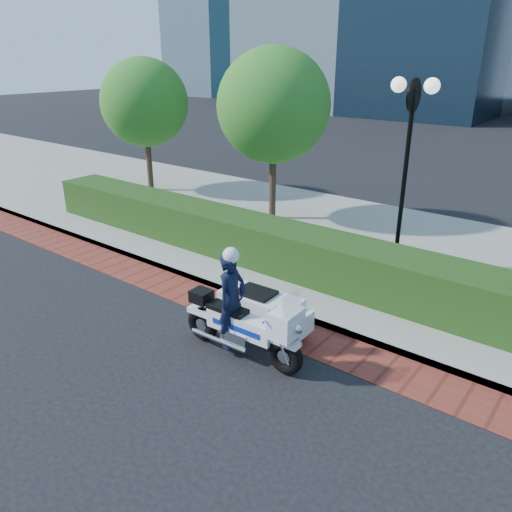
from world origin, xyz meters
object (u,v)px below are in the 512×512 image
Objects in this scene: tree_a at (144,103)px; tree_b at (274,106)px; lamppost at (408,147)px; police_motorcycle at (249,312)px.

tree_a is 5.50m from tree_b.
lamppost is at bearing -7.41° from tree_a.
tree_a is at bearing 172.59° from lamppost.
lamppost is at bearing -16.11° from tree_b.
lamppost is 0.86× the size of tree_b.
lamppost is 0.92× the size of tree_a.
police_motorcycle is (9.25, -5.81, -2.56)m from tree_a.
tree_a is 1.91× the size of police_motorcycle.
tree_a is 0.94× the size of tree_b.
tree_b reaches higher than police_motorcycle.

